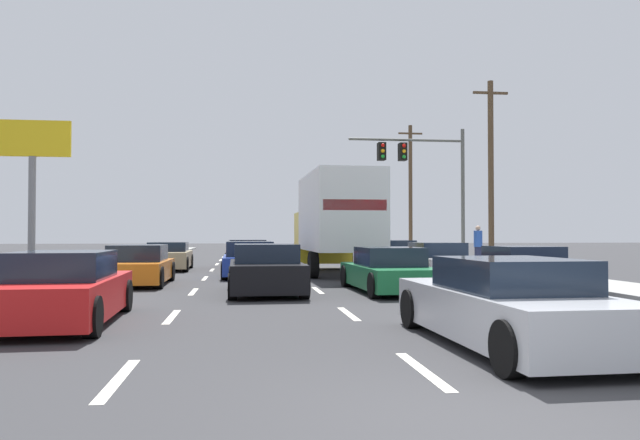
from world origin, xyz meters
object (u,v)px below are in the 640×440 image
object	(u,v)px
car_orange	(138,267)
car_white	(437,261)
box_truck	(335,219)
car_green	(388,272)
car_tan	(168,257)
utility_pole_mid	(491,170)
car_black	(266,271)
car_navy	(522,272)
utility_pole_far	(410,188)
roadside_billboard	(32,163)
car_red	(64,291)
car_gray	(393,254)
car_blue	(250,261)
pedestrian_near_corner	(478,245)
car_silver	(507,306)
car_maroon	(247,255)
traffic_signal_mast	(418,165)

from	to	relation	value
car_orange	car_white	size ratio (longest dim) A/B	0.93
box_truck	car_green	distance (m)	7.51
car_tan	utility_pole_mid	size ratio (longest dim) A/B	0.44
car_black	car_green	bearing A→B (deg)	1.91
box_truck	car_navy	bearing A→B (deg)	-64.60
car_tan	utility_pole_far	bearing A→B (deg)	47.02
car_black	roadside_billboard	size ratio (longest dim) A/B	0.56
car_red	car_green	world-z (taller)	car_red
box_truck	car_gray	bearing A→B (deg)	53.47
car_blue	car_navy	xyz separation A→B (m)	(7.16, -7.04, -0.03)
car_orange	pedestrian_near_corner	bearing A→B (deg)	27.47
car_blue	pedestrian_near_corner	bearing A→B (deg)	21.33
car_navy	utility_pole_far	xyz separation A→B (m)	(4.84, 28.15, 4.37)
car_tan	car_red	size ratio (longest dim) A/B	0.93
car_black	car_silver	distance (m)	8.52
car_green	car_tan	bearing A→B (deg)	123.43
car_gray	car_navy	bearing A→B (deg)	-88.59
car_black	car_silver	size ratio (longest dim) A/B	0.87
utility_pole_mid	car_green	bearing A→B (deg)	-123.05
car_blue	car_navy	world-z (taller)	car_blue
car_red	utility_pole_far	xyz separation A→B (m)	(15.34, 32.49, 4.35)
car_white	utility_pole_far	bearing A→B (deg)	76.89
car_maroon	car_navy	xyz separation A→B (m)	(7.23, -13.03, -0.03)
car_orange	car_navy	world-z (taller)	car_navy
car_navy	car_red	bearing A→B (deg)	-157.56
car_red	box_truck	world-z (taller)	box_truck
car_orange	car_green	world-z (taller)	car_orange
car_orange	car_blue	size ratio (longest dim) A/B	0.99
car_orange	pedestrian_near_corner	distance (m)	15.59
car_tan	car_gray	distance (m)	10.37
car_navy	utility_pole_far	distance (m)	28.90
car_maroon	car_blue	bearing A→B (deg)	-89.35
pedestrian_near_corner	car_gray	bearing A→B (deg)	153.79
car_gray	pedestrian_near_corner	distance (m)	3.95
car_blue	car_white	xyz separation A→B (m)	(7.00, -0.36, -0.02)
roadside_billboard	car_gray	bearing A→B (deg)	-13.55
car_red	car_green	xyz separation A→B (m)	(7.03, 5.08, -0.04)
utility_pole_mid	car_black	bearing A→B (deg)	-132.06
car_red	pedestrian_near_corner	world-z (taller)	pedestrian_near_corner
car_silver	car_orange	bearing A→B (deg)	121.60
traffic_signal_mast	car_tan	bearing A→B (deg)	-158.63
car_navy	pedestrian_near_corner	xyz separation A→B (m)	(3.21, 11.09, 0.48)
car_blue	car_navy	distance (m)	10.04
traffic_signal_mast	utility_pole_mid	distance (m)	4.15
car_red	box_truck	distance (m)	14.17
car_red	car_green	size ratio (longest dim) A/B	0.96
car_blue	car_white	distance (m)	7.01
utility_pole_mid	car_blue	bearing A→B (deg)	-151.43
car_blue	car_black	distance (m)	6.42
utility_pole_mid	utility_pole_far	size ratio (longest dim) A/B	0.96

